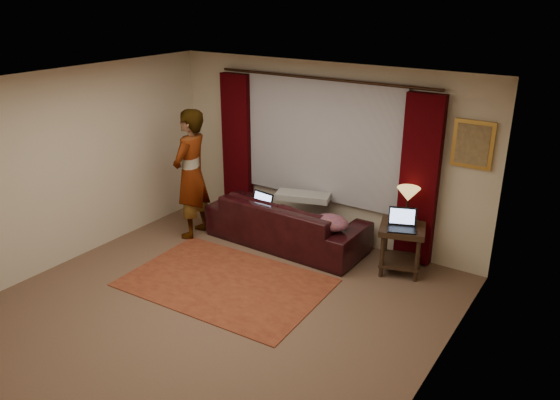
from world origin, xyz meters
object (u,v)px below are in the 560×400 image
object	(u,v)px
tiffany_lamp	(407,205)
laptop_table	(402,221)
end_table	(401,249)
laptop_sofa	(257,204)
person	(191,174)
sofa	(287,213)

from	to	relation	value
tiffany_lamp	laptop_table	distance (m)	0.29
end_table	laptop_table	bearing A→B (deg)	-75.06
laptop_sofa	person	bearing A→B (deg)	-154.15
end_table	person	bearing A→B (deg)	-168.42
end_table	laptop_table	distance (m)	0.48
sofa	laptop_sofa	xyz separation A→B (m)	(-0.39, -0.20, 0.13)
sofa	tiffany_lamp	distance (m)	1.78
tiffany_lamp	sofa	bearing A→B (deg)	-171.76
sofa	person	distance (m)	1.53
tiffany_lamp	person	distance (m)	3.15
laptop_table	laptop_sofa	bearing A→B (deg)	163.62
end_table	laptop_table	world-z (taller)	laptop_table
laptop_sofa	end_table	world-z (taller)	laptop_sofa
tiffany_lamp	end_table	bearing A→B (deg)	-84.47
sofa	person	size ratio (longest dim) A/B	1.22
laptop_table	person	size ratio (longest dim) A/B	0.20
sofa	tiffany_lamp	world-z (taller)	tiffany_lamp
sofa	laptop_table	size ratio (longest dim) A/B	6.12
tiffany_lamp	person	size ratio (longest dim) A/B	0.25
end_table	person	world-z (taller)	person
sofa	laptop_sofa	distance (m)	0.46
laptop_table	sofa	bearing A→B (deg)	158.26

